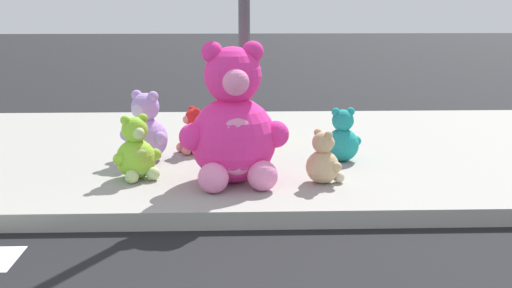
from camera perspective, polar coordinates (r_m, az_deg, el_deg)
name	(u,v)px	position (r m, az deg, el deg)	size (l,w,h in m)	color
sidewalk	(153,154)	(7.14, -9.16, -0.88)	(28.00, 4.40, 0.15)	#9E9B93
plush_pink_large	(234,128)	(5.60, -2.01, 1.48)	(0.96, 0.86, 1.25)	#F22D93
plush_tan	(324,162)	(5.69, 6.08, -1.58)	(0.35, 0.34, 0.49)	tan
plush_teal	(342,139)	(6.48, 7.68, 0.40)	(0.42, 0.38, 0.55)	teal
plush_lavender	(145,132)	(6.54, -9.90, 1.02)	(0.50, 0.51, 0.71)	#B28CD8
plush_yellow	(230,118)	(7.16, -2.31, 2.31)	(0.52, 0.54, 0.73)	yellow
plush_lime	(136,153)	(5.89, -10.65, -0.82)	(0.42, 0.43, 0.59)	#8CD133
plush_red	(193,135)	(6.79, -5.62, 0.85)	(0.35, 0.35, 0.49)	red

